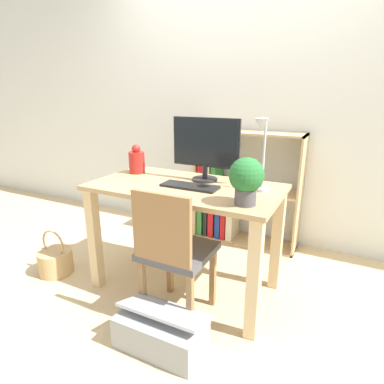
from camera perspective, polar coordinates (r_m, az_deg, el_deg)
The scene contains 12 objects.
ground_plane at distance 2.45m, azimuth -1.10°, elevation -16.24°, with size 10.00×10.00×0.00m, color #CCB284.
wall_back at distance 3.04m, azimuth 8.71°, elevation 16.09°, with size 8.00×0.05×2.60m.
desk at distance 2.17m, azimuth -1.19°, elevation -2.63°, with size 1.26×0.68×0.77m.
monitor at distance 2.19m, azimuth 2.41°, elevation 8.27°, with size 0.49×0.18×0.43m.
keyboard at distance 2.07m, azimuth -0.42°, elevation 1.02°, with size 0.38×0.13×0.02m.
vase at distance 2.47m, azimuth -9.80°, elevation 5.46°, with size 0.12×0.12×0.22m.
desk_lamp at distance 1.94m, azimuth 12.31°, elevation 7.64°, with size 0.10×0.19×0.45m.
potted_plant at distance 1.74m, azimuth 9.63°, elevation 2.40°, with size 0.19×0.19×0.26m.
chair at distance 1.92m, azimuth -3.35°, elevation -10.23°, with size 0.40×0.40×0.85m.
bookshelf at distance 3.03m, azimuth 6.24°, elevation -0.46°, with size 0.95×0.28×1.03m.
basket at distance 2.76m, azimuth -23.11°, elevation -11.17°, with size 0.26×0.26×0.36m.
storage_box at distance 1.93m, azimuth -5.49°, elevation -23.25°, with size 0.49×0.32×0.25m.
Camera 1 is at (0.96, -1.80, 1.35)m, focal length 30.00 mm.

